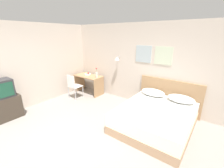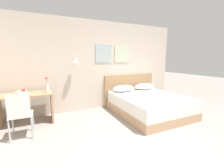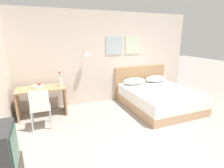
{
  "view_description": "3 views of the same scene",
  "coord_description": "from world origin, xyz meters",
  "px_view_note": "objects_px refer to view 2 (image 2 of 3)",
  "views": [
    {
      "loc": [
        2.41,
        -1.49,
        2.3
      ],
      "look_at": [
        0.02,
        1.71,
        0.96
      ],
      "focal_mm": 24.0,
      "sensor_mm": 36.0,
      "label": 1
    },
    {
      "loc": [
        -1.37,
        -1.4,
        1.54
      ],
      "look_at": [
        0.06,
        1.68,
        0.97
      ],
      "focal_mm": 24.0,
      "sensor_mm": 36.0,
      "label": 2
    },
    {
      "loc": [
        -1.69,
        -1.95,
        1.97
      ],
      "look_at": [
        -0.07,
        2.06,
        0.77
      ],
      "focal_mm": 28.0,
      "sensor_mm": 36.0,
      "label": 3
    }
  ],
  "objects_px": {
    "desk": "(26,103)",
    "headboard": "(130,89)",
    "fruit_bowl": "(21,92)",
    "pillow_right": "(144,86)",
    "bed": "(149,105)",
    "flower_vase": "(47,87)",
    "folded_towel_near_foot": "(160,96)",
    "pillow_left": "(123,88)",
    "desk_chair": "(20,113)"
  },
  "relations": [
    {
      "from": "bed",
      "to": "pillow_right",
      "type": "height_order",
      "value": "pillow_right"
    },
    {
      "from": "pillow_left",
      "to": "fruit_bowl",
      "type": "bearing_deg",
      "value": -179.33
    },
    {
      "from": "folded_towel_near_foot",
      "to": "desk",
      "type": "bearing_deg",
      "value": 162.9
    },
    {
      "from": "folded_towel_near_foot",
      "to": "desk_chair",
      "type": "height_order",
      "value": "desk_chair"
    },
    {
      "from": "desk_chair",
      "to": "fruit_bowl",
      "type": "bearing_deg",
      "value": 92.91
    },
    {
      "from": "fruit_bowl",
      "to": "desk",
      "type": "bearing_deg",
      "value": -29.11
    },
    {
      "from": "folded_towel_near_foot",
      "to": "headboard",
      "type": "bearing_deg",
      "value": 94.76
    },
    {
      "from": "bed",
      "to": "flower_vase",
      "type": "height_order",
      "value": "flower_vase"
    },
    {
      "from": "flower_vase",
      "to": "folded_towel_near_foot",
      "type": "bearing_deg",
      "value": -19.38
    },
    {
      "from": "headboard",
      "to": "desk",
      "type": "relative_size",
      "value": 1.59
    },
    {
      "from": "desk_chair",
      "to": "headboard",
      "type": "bearing_deg",
      "value": 19.54
    },
    {
      "from": "fruit_bowl",
      "to": "flower_vase",
      "type": "bearing_deg",
      "value": -7.43
    },
    {
      "from": "pillow_right",
      "to": "desk_chair",
      "type": "bearing_deg",
      "value": -166.9
    },
    {
      "from": "pillow_left",
      "to": "pillow_right",
      "type": "bearing_deg",
      "value": 0.0
    },
    {
      "from": "pillow_left",
      "to": "desk",
      "type": "height_order",
      "value": "desk"
    },
    {
      "from": "pillow_left",
      "to": "desk_chair",
      "type": "bearing_deg",
      "value": -163.25
    },
    {
      "from": "bed",
      "to": "flower_vase",
      "type": "relative_size",
      "value": 5.36
    },
    {
      "from": "pillow_left",
      "to": "fruit_bowl",
      "type": "relative_size",
      "value": 2.8
    },
    {
      "from": "fruit_bowl",
      "to": "desk_chair",
      "type": "bearing_deg",
      "value": -87.09
    },
    {
      "from": "desk",
      "to": "desk_chair",
      "type": "relative_size",
      "value": 1.27
    },
    {
      "from": "flower_vase",
      "to": "headboard",
      "type": "bearing_deg",
      "value": 8.6
    },
    {
      "from": "folded_towel_near_foot",
      "to": "desk",
      "type": "xyz_separation_m",
      "value": [
        -3.17,
        0.98,
        -0.05
      ]
    },
    {
      "from": "flower_vase",
      "to": "bed",
      "type": "bearing_deg",
      "value": -14.04
    },
    {
      "from": "desk_chair",
      "to": "flower_vase",
      "type": "distance_m",
      "value": 0.94
    },
    {
      "from": "headboard",
      "to": "pillow_left",
      "type": "height_order",
      "value": "headboard"
    },
    {
      "from": "folded_towel_near_foot",
      "to": "desk_chair",
      "type": "xyz_separation_m",
      "value": [
        -3.22,
        0.24,
        -0.02
      ]
    },
    {
      "from": "headboard",
      "to": "bed",
      "type": "bearing_deg",
      "value": -90.0
    },
    {
      "from": "desk_chair",
      "to": "folded_towel_near_foot",
      "type": "bearing_deg",
      "value": -4.25
    },
    {
      "from": "pillow_right",
      "to": "desk",
      "type": "xyz_separation_m",
      "value": [
        -3.46,
        -0.08,
        -0.12
      ]
    },
    {
      "from": "headboard",
      "to": "desk_chair",
      "type": "relative_size",
      "value": 2.02
    },
    {
      "from": "headboard",
      "to": "folded_towel_near_foot",
      "type": "relative_size",
      "value": 5.18
    },
    {
      "from": "fruit_bowl",
      "to": "pillow_right",
      "type": "bearing_deg",
      "value": 0.52
    },
    {
      "from": "pillow_right",
      "to": "folded_towel_near_foot",
      "type": "relative_size",
      "value": 2.03
    },
    {
      "from": "bed",
      "to": "folded_towel_near_foot",
      "type": "relative_size",
      "value": 5.72
    },
    {
      "from": "headboard",
      "to": "folded_towel_near_foot",
      "type": "bearing_deg",
      "value": -85.24
    },
    {
      "from": "headboard",
      "to": "desk_chair",
      "type": "distance_m",
      "value": 3.29
    },
    {
      "from": "pillow_right",
      "to": "desk_chair",
      "type": "xyz_separation_m",
      "value": [
        -3.5,
        -0.81,
        -0.09
      ]
    },
    {
      "from": "pillow_left",
      "to": "fruit_bowl",
      "type": "distance_m",
      "value": 2.75
    },
    {
      "from": "pillow_left",
      "to": "desk",
      "type": "distance_m",
      "value": 2.67
    },
    {
      "from": "pillow_left",
      "to": "fruit_bowl",
      "type": "xyz_separation_m",
      "value": [
        -2.75,
        -0.03,
        0.15
      ]
    },
    {
      "from": "headboard",
      "to": "flower_vase",
      "type": "height_order",
      "value": "flower_vase"
    },
    {
      "from": "folded_towel_near_foot",
      "to": "flower_vase",
      "type": "distance_m",
      "value": 2.88
    },
    {
      "from": "desk",
      "to": "fruit_bowl",
      "type": "relative_size",
      "value": 4.48
    },
    {
      "from": "fruit_bowl",
      "to": "headboard",
      "type": "bearing_deg",
      "value": 5.79
    },
    {
      "from": "fruit_bowl",
      "to": "flower_vase",
      "type": "xyz_separation_m",
      "value": [
        0.56,
        -0.07,
        0.1
      ]
    },
    {
      "from": "bed",
      "to": "folded_towel_near_foot",
      "type": "height_order",
      "value": "folded_towel_near_foot"
    },
    {
      "from": "bed",
      "to": "pillow_left",
      "type": "height_order",
      "value": "pillow_left"
    },
    {
      "from": "desk",
      "to": "headboard",
      "type": "bearing_deg",
      "value": 6.8
    },
    {
      "from": "bed",
      "to": "desk",
      "type": "relative_size",
      "value": 1.76
    },
    {
      "from": "headboard",
      "to": "fruit_bowl",
      "type": "distance_m",
      "value": 3.17
    }
  ]
}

